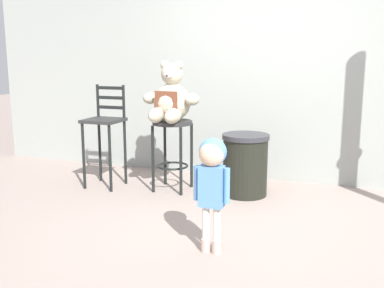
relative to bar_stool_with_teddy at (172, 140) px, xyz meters
name	(u,v)px	position (x,y,z in m)	size (l,w,h in m)	color
ground_plane	(219,231)	(0.84, -0.98, -0.56)	(24.00, 24.00, 0.00)	gray
building_wall	(269,25)	(0.84, 0.95, 1.26)	(7.50, 0.30, 3.64)	#969C96
bar_stool_with_teddy	(172,140)	(0.00, 0.00, 0.00)	(0.43, 0.43, 0.78)	#282829
teddy_bear	(171,100)	(0.00, -0.03, 0.44)	(0.63, 0.56, 0.64)	#AFA98F
child_walking	(212,171)	(0.90, -1.41, 0.07)	(0.28, 0.22, 0.88)	#C29E94
trash_bin	(245,164)	(0.79, 0.10, -0.23)	(0.50, 0.50, 0.66)	black
bar_chair_empty	(105,127)	(-0.77, -0.11, 0.12)	(0.40, 0.40, 1.15)	#282829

